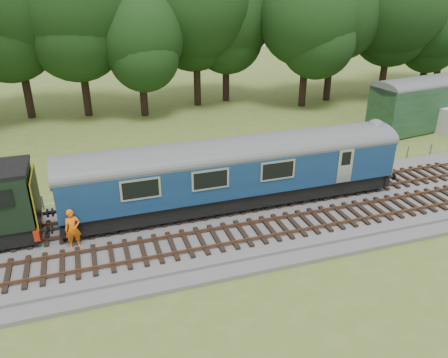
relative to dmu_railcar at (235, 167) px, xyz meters
name	(u,v)px	position (x,y,z in m)	size (l,w,h in m)	color
ground	(207,229)	(-2.04, -1.40, -2.61)	(120.00, 120.00, 0.00)	#516926
ballast	(207,226)	(-2.04, -1.40, -2.43)	(70.00, 7.00, 0.35)	#4C4C4F
track_north	(199,209)	(-2.04, 0.00, -2.19)	(67.20, 2.40, 0.21)	black
track_south	(216,238)	(-2.04, -3.00, -2.19)	(67.20, 2.40, 0.21)	black
fence	(186,192)	(-2.04, 3.10, -2.61)	(64.00, 0.12, 1.00)	#6B6054
tree_line	(142,114)	(-2.04, 20.60, -2.61)	(70.00, 8.00, 18.00)	black
dmu_railcar	(235,167)	(0.00, 0.00, 0.00)	(18.05, 2.86, 3.88)	black
worker	(73,229)	(-8.43, -1.59, -1.29)	(0.71, 0.46, 1.94)	orange
shed	(411,106)	(20.02, 10.33, -1.08)	(4.05, 4.05, 3.01)	#183518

